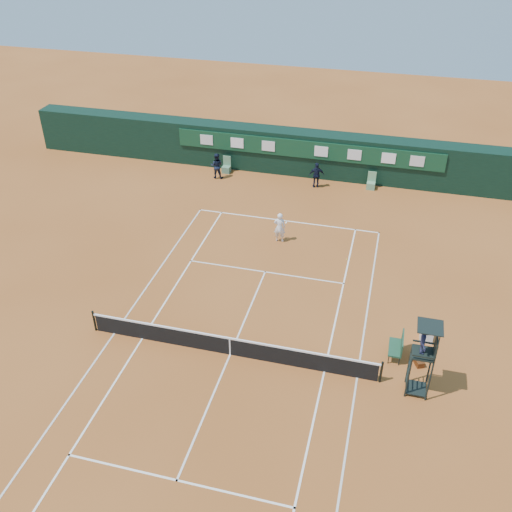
{
  "coord_description": "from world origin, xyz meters",
  "views": [
    {
      "loc": [
        5.64,
        -17.33,
        17.27
      ],
      "look_at": [
        -0.39,
        6.0,
        1.2
      ],
      "focal_mm": 40.0,
      "sensor_mm": 36.0,
      "label": 1
    }
  ],
  "objects": [
    {
      "name": "ground",
      "position": [
        0.0,
        0.0,
        0.0
      ],
      "size": [
        90.0,
        90.0,
        0.0
      ],
      "primitive_type": "plane",
      "color": "#AA5C28",
      "rests_on": "ground"
    },
    {
      "name": "court_lines",
      "position": [
        0.0,
        0.0,
        0.01
      ],
      "size": [
        11.05,
        23.85,
        0.01
      ],
      "color": "white",
      "rests_on": "ground"
    },
    {
      "name": "tennis_net",
      "position": [
        0.0,
        0.0,
        0.51
      ],
      "size": [
        12.9,
        0.1,
        1.1
      ],
      "color": "black",
      "rests_on": "ground"
    },
    {
      "name": "back_wall",
      "position": [
        0.0,
        18.74,
        1.51
      ],
      "size": [
        40.0,
        1.65,
        3.0
      ],
      "color": "black",
      "rests_on": "ground"
    },
    {
      "name": "linesman_chair_left",
      "position": [
        -5.5,
        17.48,
        0.32
      ],
      "size": [
        0.55,
        0.5,
        1.15
      ],
      "color": "#568363",
      "rests_on": "ground"
    },
    {
      "name": "linesman_chair_right",
      "position": [
        4.5,
        17.48,
        0.32
      ],
      "size": [
        0.55,
        0.5,
        1.15
      ],
      "color": "#60936A",
      "rests_on": "ground"
    },
    {
      "name": "umpire_chair",
      "position": [
        7.81,
        -0.14,
        2.46
      ],
      "size": [
        0.96,
        0.95,
        3.42
      ],
      "color": "black",
      "rests_on": "ground"
    },
    {
      "name": "player_bench",
      "position": [
        6.99,
        1.72,
        0.6
      ],
      "size": [
        0.56,
        1.2,
        1.1
      ],
      "color": "#1B442D",
      "rests_on": "ground"
    },
    {
      "name": "tennis_bag",
      "position": [
        7.88,
        1.52,
        0.14
      ],
      "size": [
        0.59,
        0.8,
        0.27
      ],
      "primitive_type": "cube",
      "rotation": [
        0.0,
        0.0,
        0.42
      ],
      "color": "black",
      "rests_on": "ground"
    },
    {
      "name": "cooler",
      "position": [
        8.2,
        3.09,
        0.33
      ],
      "size": [
        0.57,
        0.57,
        0.65
      ],
      "color": "silver",
      "rests_on": "ground"
    },
    {
      "name": "tennis_ball",
      "position": [
        4.0,
        8.62,
        0.03
      ],
      "size": [
        0.06,
        0.06,
        0.06
      ],
      "primitive_type": "sphere",
      "color": "#D1E635",
      "rests_on": "ground"
    },
    {
      "name": "player",
      "position": [
        0.05,
        9.58,
        0.9
      ],
      "size": [
        0.68,
        0.47,
        1.8
      ],
      "primitive_type": "imported",
      "rotation": [
        0.0,
        0.0,
        3.2
      ],
      "color": "white",
      "rests_on": "ground"
    },
    {
      "name": "ball_kid_left",
      "position": [
        -5.87,
        16.49,
        0.89
      ],
      "size": [
        0.93,
        0.76,
        1.79
      ],
      "primitive_type": "imported",
      "rotation": [
        0.0,
        0.0,
        3.25
      ],
      "color": "black",
      "rests_on": "ground"
    },
    {
      "name": "ball_kid_right",
      "position": [
        0.95,
        16.79,
        0.87
      ],
      "size": [
        1.09,
        0.67,
        1.74
      ],
      "primitive_type": "imported",
      "rotation": [
        0.0,
        0.0,
        3.4
      ],
      "color": "black",
      "rests_on": "ground"
    }
  ]
}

